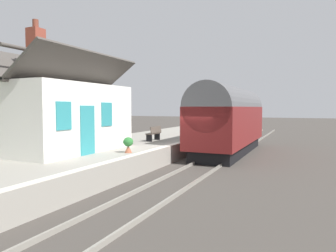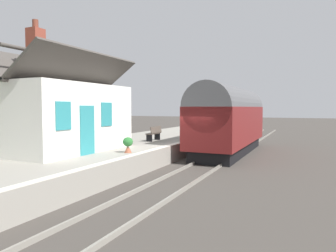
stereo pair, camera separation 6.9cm
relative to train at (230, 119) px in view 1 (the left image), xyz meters
name	(u,v)px [view 1 (the left image)]	position (x,y,z in m)	size (l,w,h in m)	color
ground_plane	(194,163)	(-4.28, 0.90, -2.22)	(160.00, 160.00, 0.00)	#423D38
platform	(129,150)	(-4.28, 4.93, -1.75)	(32.00, 6.07, 0.94)	gray
platform_edge_coping	(174,144)	(-4.28, 2.08, -1.27)	(32.00, 0.36, 0.02)	beige
rail_near	(224,164)	(-4.28, -0.72, -2.15)	(52.00, 0.08, 0.14)	gray
rail_far	(197,162)	(-4.28, 0.72, -2.15)	(52.00, 0.08, 0.14)	gray
train	(230,119)	(0.00, 0.00, 0.00)	(10.53, 2.73, 4.32)	black
station_building	(65,115)	(-8.70, 5.70, 0.39)	(6.56, 3.77, 5.63)	white
bench_mid_platform	(199,126)	(4.33, 3.55, -0.81)	(1.42, 0.48, 0.88)	brown
bench_near_building	(204,125)	(6.60, 3.85, -0.81)	(1.42, 0.49, 0.88)	brown
bench_by_lamp	(154,133)	(-3.14, 3.86, -0.81)	(1.41, 0.46, 0.88)	brown
planter_bench_left	(101,135)	(-3.99, 7.14, -1.00)	(1.06, 0.32, 0.60)	teal
planter_bench_right	(128,144)	(-8.08, 2.66, -0.90)	(0.45, 0.45, 0.70)	#9E5138
tree_far_left	(91,80)	(2.84, 13.27, 3.17)	(3.19, 3.16, 7.19)	#4C3828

